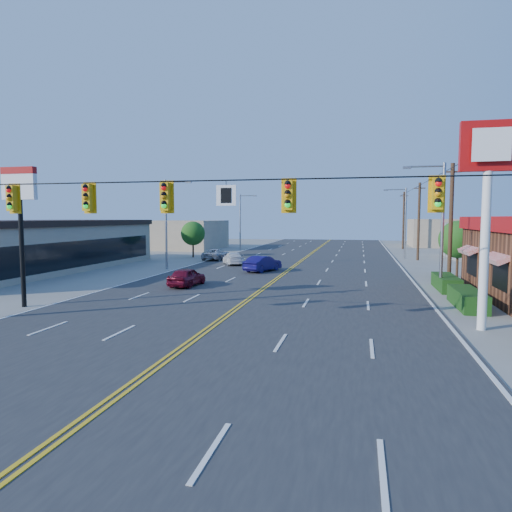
% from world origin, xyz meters
% --- Properties ---
extents(ground, '(160.00, 160.00, 0.00)m').
position_xyz_m(ground, '(0.00, 0.00, 0.00)').
color(ground, gray).
rests_on(ground, ground).
extents(road, '(20.00, 120.00, 0.06)m').
position_xyz_m(road, '(0.00, 20.00, 0.03)').
color(road, '#2D2D30').
rests_on(road, ground).
extents(signal_span, '(24.32, 0.34, 9.00)m').
position_xyz_m(signal_span, '(-0.12, 0.00, 4.89)').
color(signal_span, '#47301E').
rests_on(signal_span, ground).
extents(kfc_pylon, '(2.20, 0.36, 8.50)m').
position_xyz_m(kfc_pylon, '(11.00, 4.00, 6.04)').
color(kfc_pylon, white).
rests_on(kfc_pylon, ground).
extents(strip_mall, '(10.40, 26.40, 4.40)m').
position_xyz_m(strip_mall, '(-22.00, 18.00, 2.25)').
color(strip_mall, tan).
rests_on(strip_mall, ground).
extents(pizza_hut_sign, '(1.90, 0.30, 6.85)m').
position_xyz_m(pizza_hut_sign, '(-11.00, 4.00, 5.18)').
color(pizza_hut_sign, black).
rests_on(pizza_hut_sign, ground).
extents(streetlight_se, '(2.55, 0.25, 8.00)m').
position_xyz_m(streetlight_se, '(10.79, 14.00, 4.51)').
color(streetlight_se, gray).
rests_on(streetlight_se, ground).
extents(streetlight_ne, '(2.55, 0.25, 8.00)m').
position_xyz_m(streetlight_ne, '(10.79, 38.00, 4.51)').
color(streetlight_ne, gray).
rests_on(streetlight_ne, ground).
extents(streetlight_sw, '(2.55, 0.25, 8.00)m').
position_xyz_m(streetlight_sw, '(-10.79, 22.00, 4.51)').
color(streetlight_sw, gray).
rests_on(streetlight_sw, ground).
extents(streetlight_nw, '(2.55, 0.25, 8.00)m').
position_xyz_m(streetlight_nw, '(-10.79, 48.00, 4.51)').
color(streetlight_nw, gray).
rests_on(streetlight_nw, ground).
extents(utility_pole_near, '(0.28, 0.28, 8.40)m').
position_xyz_m(utility_pole_near, '(12.20, 18.00, 4.20)').
color(utility_pole_near, '#47301E').
rests_on(utility_pole_near, ground).
extents(utility_pole_mid, '(0.28, 0.28, 8.40)m').
position_xyz_m(utility_pole_mid, '(12.20, 36.00, 4.20)').
color(utility_pole_mid, '#47301E').
rests_on(utility_pole_mid, ground).
extents(utility_pole_far, '(0.28, 0.28, 8.40)m').
position_xyz_m(utility_pole_far, '(12.20, 54.00, 4.20)').
color(utility_pole_far, '#47301E').
rests_on(utility_pole_far, ground).
extents(tree_kfc_rear, '(2.94, 2.94, 4.41)m').
position_xyz_m(tree_kfc_rear, '(13.50, 22.00, 2.93)').
color(tree_kfc_rear, '#47301E').
rests_on(tree_kfc_rear, ground).
extents(tree_west, '(2.80, 2.80, 4.20)m').
position_xyz_m(tree_west, '(-13.00, 34.00, 2.79)').
color(tree_west, '#47301E').
rests_on(tree_west, ground).
extents(bld_east_mid, '(12.00, 10.00, 4.00)m').
position_xyz_m(bld_east_mid, '(22.00, 40.00, 2.00)').
color(bld_east_mid, gray).
rests_on(bld_east_mid, ground).
extents(bld_west_far, '(11.00, 12.00, 4.20)m').
position_xyz_m(bld_west_far, '(-20.00, 48.00, 2.10)').
color(bld_west_far, tan).
rests_on(bld_west_far, ground).
extents(bld_east_far, '(10.00, 10.00, 4.40)m').
position_xyz_m(bld_east_far, '(19.00, 62.00, 2.20)').
color(bld_east_far, tan).
rests_on(bld_east_far, ground).
extents(car_magenta, '(1.68, 3.74, 1.25)m').
position_xyz_m(car_magenta, '(-5.26, 12.33, 0.62)').
color(car_magenta, maroon).
rests_on(car_magenta, ground).
extents(car_blue, '(2.77, 4.30, 1.34)m').
position_xyz_m(car_blue, '(-2.03, 21.62, 0.67)').
color(car_blue, '#120D51').
rests_on(car_blue, ground).
extents(car_white, '(3.17, 4.37, 1.17)m').
position_xyz_m(car_white, '(-6.07, 26.66, 0.59)').
color(car_white, white).
rests_on(car_white, ground).
extents(car_silver, '(2.26, 4.43, 1.20)m').
position_xyz_m(car_silver, '(-9.23, 31.05, 0.60)').
color(car_silver, '#B1B0B6').
rests_on(car_silver, ground).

